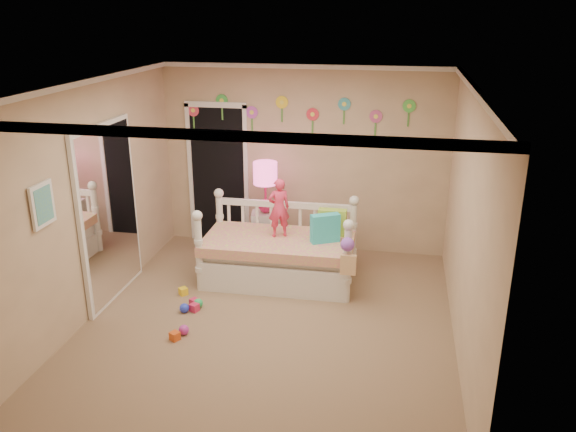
% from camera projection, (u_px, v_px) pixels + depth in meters
% --- Properties ---
extents(floor, '(4.00, 4.50, 0.01)m').
position_uv_depth(floor, '(269.00, 322.00, 6.47)').
color(floor, '#7F684C').
rests_on(floor, ground).
extents(ceiling, '(4.00, 4.50, 0.01)m').
position_uv_depth(ceiling, '(266.00, 85.00, 5.59)').
color(ceiling, white).
rests_on(ceiling, floor).
extents(back_wall, '(4.00, 0.01, 2.60)m').
position_uv_depth(back_wall, '(303.00, 160.00, 8.11)').
color(back_wall, tan).
rests_on(back_wall, floor).
extents(left_wall, '(0.01, 4.50, 2.60)m').
position_uv_depth(left_wall, '(91.00, 200.00, 6.39)').
color(left_wall, tan).
rests_on(left_wall, floor).
extents(right_wall, '(0.01, 4.50, 2.60)m').
position_uv_depth(right_wall, '(467.00, 225.00, 5.67)').
color(right_wall, tan).
rests_on(right_wall, floor).
extents(crown_molding, '(4.00, 4.50, 0.06)m').
position_uv_depth(crown_molding, '(266.00, 88.00, 5.60)').
color(crown_molding, white).
rests_on(crown_molding, ceiling).
extents(daybed, '(1.92, 1.05, 1.03)m').
position_uv_depth(daybed, '(279.00, 242.00, 7.32)').
color(daybed, white).
rests_on(daybed, floor).
extents(pillow_turquoise, '(0.37, 0.27, 0.36)m').
position_uv_depth(pillow_turquoise, '(325.00, 228.00, 7.11)').
color(pillow_turquoise, '#27B4C5').
rests_on(pillow_turquoise, daybed).
extents(pillow_lime, '(0.36, 0.13, 0.34)m').
position_uv_depth(pillow_lime, '(332.00, 222.00, 7.35)').
color(pillow_lime, '#A8DB42').
rests_on(pillow_lime, daybed).
extents(child, '(0.33, 0.28, 0.76)m').
position_uv_depth(child, '(279.00, 208.00, 7.22)').
color(child, '#F33760').
rests_on(child, daybed).
extents(nightstand, '(0.42, 0.35, 0.64)m').
position_uv_depth(nightstand, '(266.00, 234.00, 8.11)').
color(nightstand, white).
rests_on(nightstand, floor).
extents(table_lamp, '(0.32, 0.32, 0.71)m').
position_uv_depth(table_lamp, '(265.00, 179.00, 7.84)').
color(table_lamp, '#CF1B5A').
rests_on(table_lamp, nightstand).
extents(closet_doorway, '(0.90, 0.04, 2.07)m').
position_uv_depth(closet_doorway, '(218.00, 174.00, 8.41)').
color(closet_doorway, black).
rests_on(closet_doorway, back_wall).
extents(flower_decals, '(3.40, 0.02, 0.50)m').
position_uv_depth(flower_decals, '(297.00, 114.00, 7.90)').
color(flower_decals, '#B2668C').
rests_on(flower_decals, back_wall).
extents(mirror_closet, '(0.07, 1.30, 2.10)m').
position_uv_depth(mirror_closet, '(109.00, 213.00, 6.74)').
color(mirror_closet, white).
rests_on(mirror_closet, left_wall).
extents(wall_picture, '(0.05, 0.34, 0.42)m').
position_uv_depth(wall_picture, '(42.00, 205.00, 5.47)').
color(wall_picture, white).
rests_on(wall_picture, left_wall).
extents(hanging_bag, '(0.20, 0.16, 0.36)m').
position_uv_depth(hanging_bag, '(347.00, 257.00, 6.59)').
color(hanging_bag, beige).
rests_on(hanging_bag, daybed).
extents(toy_scatter, '(0.81, 1.31, 0.11)m').
position_uv_depth(toy_scatter, '(177.00, 310.00, 6.60)').
color(toy_scatter, '#996666').
rests_on(toy_scatter, floor).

